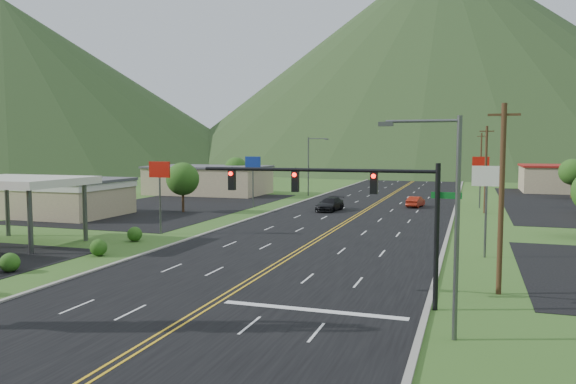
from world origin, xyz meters
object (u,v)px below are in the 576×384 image
(streetlight_east, at_px, (449,212))
(car_red_far, at_px, (416,202))
(streetlight_west, at_px, (310,162))
(car_dark_mid, at_px, (330,205))
(gas_canopy, at_px, (16,183))
(traffic_signal, at_px, (353,196))

(streetlight_east, xyz_separation_m, car_red_far, (-5.83, 48.68, -4.51))
(streetlight_west, height_order, car_red_far, streetlight_west)
(car_dark_mid, bearing_deg, gas_canopy, -115.20)
(car_dark_mid, bearing_deg, traffic_signal, -68.01)
(car_dark_mid, relative_size, car_red_far, 1.31)
(gas_canopy, bearing_deg, car_red_far, 53.29)
(streetlight_west, relative_size, car_red_far, 2.20)
(traffic_signal, bearing_deg, car_dark_mid, 105.58)
(streetlight_west, distance_m, gas_canopy, 49.10)
(traffic_signal, height_order, car_dark_mid, traffic_signal)
(streetlight_west, distance_m, car_red_far, 20.94)
(gas_canopy, xyz_separation_m, car_red_far, (27.35, 36.68, -4.20))
(streetlight_east, height_order, streetlight_west, same)
(streetlight_east, height_order, car_red_far, streetlight_east)
(traffic_signal, distance_m, streetlight_east, 6.17)
(car_dark_mid, distance_m, car_red_far, 11.82)
(gas_canopy, bearing_deg, traffic_signal, -15.70)
(car_dark_mid, bearing_deg, streetlight_east, -63.52)
(streetlight_east, height_order, car_dark_mid, streetlight_east)
(traffic_signal, xyz_separation_m, streetlight_east, (4.70, -4.00, -0.15))
(streetlight_west, xyz_separation_m, car_dark_mid, (7.75, -18.64, -4.40))
(streetlight_east, xyz_separation_m, streetlight_west, (-22.86, 60.00, 0.00))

